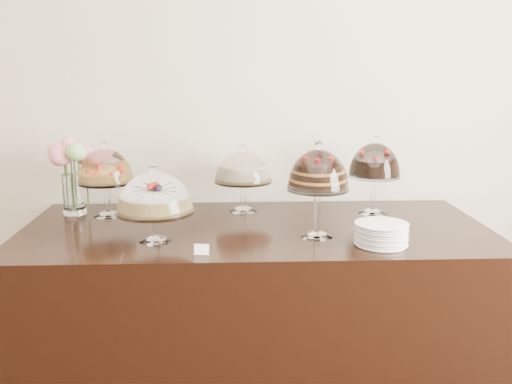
{
  "coord_description": "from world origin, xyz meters",
  "views": [
    {
      "loc": [
        0.07,
        -0.16,
        1.65
      ],
      "look_at": [
        0.18,
        2.4,
        1.08
      ],
      "focal_mm": 40.0,
      "sensor_mm": 36.0,
      "label": 1
    }
  ],
  "objects_px": {
    "display_counter": "(256,314)",
    "plate_stack": "(381,234)",
    "cake_stand_choco_layer": "(318,174)",
    "flower_vase": "(74,167)",
    "cake_stand_dark_choco": "(375,164)",
    "cake_stand_fruit_tart": "(106,169)",
    "cake_stand_sugar_sponge": "(155,196)",
    "cake_stand_cheesecake": "(243,170)"
  },
  "relations": [
    {
      "from": "display_counter",
      "to": "cake_stand_choco_layer",
      "type": "distance_m",
      "value": 0.8
    },
    {
      "from": "cake_stand_dark_choco",
      "to": "cake_stand_fruit_tart",
      "type": "height_order",
      "value": "cake_stand_dark_choco"
    },
    {
      "from": "cake_stand_fruit_tart",
      "to": "flower_vase",
      "type": "distance_m",
      "value": 0.18
    },
    {
      "from": "cake_stand_choco_layer",
      "to": "cake_stand_dark_choco",
      "type": "relative_size",
      "value": 1.07
    },
    {
      "from": "display_counter",
      "to": "cake_stand_dark_choco",
      "type": "distance_m",
      "value": 0.97
    },
    {
      "from": "cake_stand_sugar_sponge",
      "to": "cake_stand_choco_layer",
      "type": "distance_m",
      "value": 0.72
    },
    {
      "from": "cake_stand_fruit_tart",
      "to": "plate_stack",
      "type": "distance_m",
      "value": 1.39
    },
    {
      "from": "cake_stand_choco_layer",
      "to": "cake_stand_fruit_tart",
      "type": "distance_m",
      "value": 1.09
    },
    {
      "from": "cake_stand_choco_layer",
      "to": "flower_vase",
      "type": "xyz_separation_m",
      "value": [
        -1.18,
        0.46,
        -0.04
      ]
    },
    {
      "from": "cake_stand_choco_layer",
      "to": "display_counter",
      "type": "bearing_deg",
      "value": 147.54
    },
    {
      "from": "cake_stand_choco_layer",
      "to": "flower_vase",
      "type": "relative_size",
      "value": 1.08
    },
    {
      "from": "display_counter",
      "to": "plate_stack",
      "type": "relative_size",
      "value": 10.01
    },
    {
      "from": "cake_stand_dark_choco",
      "to": "plate_stack",
      "type": "xyz_separation_m",
      "value": [
        -0.1,
        -0.54,
        -0.21
      ]
    },
    {
      "from": "cake_stand_fruit_tart",
      "to": "display_counter",
      "type": "bearing_deg",
      "value": -17.6
    },
    {
      "from": "display_counter",
      "to": "cake_stand_cheesecake",
      "type": "height_order",
      "value": "cake_stand_cheesecake"
    },
    {
      "from": "cake_stand_choco_layer",
      "to": "cake_stand_dark_choco",
      "type": "height_order",
      "value": "cake_stand_choco_layer"
    },
    {
      "from": "display_counter",
      "to": "cake_stand_dark_choco",
      "type": "relative_size",
      "value": 5.48
    },
    {
      "from": "display_counter",
      "to": "cake_stand_dark_choco",
      "type": "height_order",
      "value": "cake_stand_dark_choco"
    },
    {
      "from": "display_counter",
      "to": "flower_vase",
      "type": "relative_size",
      "value": 5.55
    },
    {
      "from": "cake_stand_sugar_sponge",
      "to": "flower_vase",
      "type": "xyz_separation_m",
      "value": [
        -0.47,
        0.5,
        0.04
      ]
    },
    {
      "from": "cake_stand_sugar_sponge",
      "to": "plate_stack",
      "type": "relative_size",
      "value": 1.56
    },
    {
      "from": "cake_stand_dark_choco",
      "to": "cake_stand_fruit_tart",
      "type": "relative_size",
      "value": 1.05
    },
    {
      "from": "cake_stand_sugar_sponge",
      "to": "plate_stack",
      "type": "distance_m",
      "value": 0.98
    },
    {
      "from": "cake_stand_sugar_sponge",
      "to": "plate_stack",
      "type": "height_order",
      "value": "cake_stand_sugar_sponge"
    },
    {
      "from": "display_counter",
      "to": "plate_stack",
      "type": "height_order",
      "value": "plate_stack"
    },
    {
      "from": "cake_stand_cheesecake",
      "to": "plate_stack",
      "type": "height_order",
      "value": "cake_stand_cheesecake"
    },
    {
      "from": "cake_stand_sugar_sponge",
      "to": "cake_stand_dark_choco",
      "type": "relative_size",
      "value": 0.85
    },
    {
      "from": "display_counter",
      "to": "cake_stand_dark_choco",
      "type": "xyz_separation_m",
      "value": [
        0.62,
        0.23,
        0.71
      ]
    },
    {
      "from": "cake_stand_dark_choco",
      "to": "cake_stand_fruit_tart",
      "type": "distance_m",
      "value": 1.36
    },
    {
      "from": "cake_stand_cheesecake",
      "to": "flower_vase",
      "type": "distance_m",
      "value": 0.86
    },
    {
      "from": "cake_stand_cheesecake",
      "to": "flower_vase",
      "type": "height_order",
      "value": "flower_vase"
    },
    {
      "from": "plate_stack",
      "to": "flower_vase",
      "type": "bearing_deg",
      "value": 157.63
    },
    {
      "from": "cake_stand_dark_choco",
      "to": "cake_stand_fruit_tart",
      "type": "bearing_deg",
      "value": 179.84
    },
    {
      "from": "cake_stand_dark_choco",
      "to": "cake_stand_choco_layer",
      "type": "bearing_deg",
      "value": -131.28
    },
    {
      "from": "cake_stand_dark_choco",
      "to": "flower_vase",
      "type": "relative_size",
      "value": 1.01
    },
    {
      "from": "cake_stand_fruit_tart",
      "to": "plate_stack",
      "type": "xyz_separation_m",
      "value": [
        1.27,
        -0.54,
        -0.19
      ]
    },
    {
      "from": "cake_stand_sugar_sponge",
      "to": "cake_stand_choco_layer",
      "type": "height_order",
      "value": "cake_stand_choco_layer"
    },
    {
      "from": "display_counter",
      "to": "plate_stack",
      "type": "xyz_separation_m",
      "value": [
        0.52,
        -0.3,
        0.5
      ]
    },
    {
      "from": "cake_stand_cheesecake",
      "to": "cake_stand_fruit_tart",
      "type": "distance_m",
      "value": 0.7
    },
    {
      "from": "display_counter",
      "to": "cake_stand_sugar_sponge",
      "type": "bearing_deg",
      "value": -154.58
    },
    {
      "from": "flower_vase",
      "to": "plate_stack",
      "type": "relative_size",
      "value": 1.8
    },
    {
      "from": "cake_stand_sugar_sponge",
      "to": "cake_stand_fruit_tart",
      "type": "relative_size",
      "value": 0.9
    }
  ]
}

